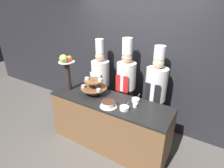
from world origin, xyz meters
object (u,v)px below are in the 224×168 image
at_px(serving_bowl_far, 136,100).
at_px(chef_center_left, 126,83).
at_px(fruit_pedestal, 67,67).
at_px(cake_round, 109,104).
at_px(serving_bowl_near, 124,108).
at_px(chef_left, 101,79).
at_px(tiered_stand, 94,86).
at_px(cup_white, 135,105).
at_px(chef_center_right, 155,91).

bearing_deg(serving_bowl_far, chef_center_left, 133.50).
xyz_separation_m(fruit_pedestal, serving_bowl_far, (1.24, 0.24, -0.41)).
height_order(cake_round, serving_bowl_near, serving_bowl_near).
bearing_deg(chef_left, chef_center_left, 0.01).
relative_size(tiered_stand, fruit_pedestal, 0.68).
distance_m(serving_bowl_near, chef_center_left, 0.82).
relative_size(cup_white, chef_center_left, 0.04).
distance_m(fruit_pedestal, cup_white, 1.37).
bearing_deg(fruit_pedestal, chef_left, 69.23).
relative_size(tiered_stand, cup_white, 6.68).
xyz_separation_m(fruit_pedestal, serving_bowl_near, (1.20, -0.08, -0.41)).
height_order(cake_round, chef_left, chef_left).
bearing_deg(chef_center_right, cup_white, -101.31).
height_order(chef_left, chef_center_left, chef_center_left).
distance_m(fruit_pedestal, cake_round, 1.04).
relative_size(tiered_stand, serving_bowl_near, 2.91).
height_order(cup_white, chef_center_left, chef_center_left).
xyz_separation_m(cup_white, serving_bowl_far, (-0.06, 0.16, -0.00)).
distance_m(cake_round, chef_left, 1.05).
relative_size(cake_round, serving_bowl_far, 1.74).
bearing_deg(serving_bowl_far, tiered_stand, -169.50).
bearing_deg(tiered_stand, cup_white, -1.85).
relative_size(serving_bowl_far, chef_left, 0.09).
bearing_deg(chef_left, fruit_pedestal, -110.77).
xyz_separation_m(serving_bowl_far, chef_center_left, (-0.40, 0.42, 0.05)).
bearing_deg(chef_center_right, cake_round, -121.14).
bearing_deg(chef_center_left, serving_bowl_near, -63.99).
bearing_deg(serving_bowl_near, cup_white, 56.43).
bearing_deg(chef_left, tiered_stand, -65.47).
height_order(serving_bowl_far, chef_center_right, chef_center_right).
height_order(tiered_stand, chef_center_left, chef_center_left).
height_order(cup_white, chef_center_right, chef_center_right).
distance_m(fruit_pedestal, serving_bowl_near, 1.27).
bearing_deg(serving_bowl_far, chef_left, 157.07).
distance_m(cake_round, serving_bowl_far, 0.46).
bearing_deg(cake_round, cup_white, 29.26).
bearing_deg(cup_white, fruit_pedestal, -176.52).
bearing_deg(cup_white, chef_left, 151.14).
distance_m(cup_white, serving_bowl_near, 0.19).
distance_m(serving_bowl_far, chef_center_right, 0.46).
bearing_deg(chef_left, cake_round, -48.13).
distance_m(serving_bowl_near, serving_bowl_far, 0.32).
distance_m(tiered_stand, serving_bowl_near, 0.73).
xyz_separation_m(cake_round, chef_center_right, (0.47, 0.78, 0.01)).
height_order(serving_bowl_near, chef_center_left, chef_center_left).
bearing_deg(chef_center_left, chef_left, -179.99).
relative_size(cake_round, serving_bowl_near, 1.71).
relative_size(serving_bowl_near, chef_center_right, 0.09).
bearing_deg(cup_white, serving_bowl_far, 111.66).
distance_m(cup_white, chef_left, 1.21).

